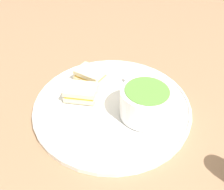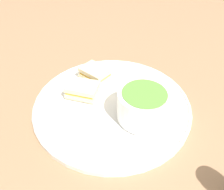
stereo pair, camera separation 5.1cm
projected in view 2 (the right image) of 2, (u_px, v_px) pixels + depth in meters
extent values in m
plane|color=#8E6B4C|center=(112.00, 106.00, 0.54)|extent=(2.40, 2.40, 0.00)
cylinder|color=white|center=(112.00, 104.00, 0.53)|extent=(0.38, 0.38, 0.01)
torus|color=white|center=(112.00, 102.00, 0.53)|extent=(0.37, 0.37, 0.01)
cylinder|color=white|center=(142.00, 115.00, 0.48)|extent=(0.06, 0.06, 0.01)
cylinder|color=white|center=(143.00, 105.00, 0.47)|extent=(0.11, 0.11, 0.07)
cylinder|color=#568938|center=(145.00, 94.00, 0.44)|extent=(0.09, 0.09, 0.01)
cube|color=silver|center=(145.00, 92.00, 0.55)|extent=(0.06, 0.05, 0.00)
ellipsoid|color=silver|center=(133.00, 81.00, 0.58)|extent=(0.04, 0.04, 0.01)
cube|color=beige|center=(95.00, 76.00, 0.59)|extent=(0.09, 0.09, 0.01)
cube|color=gold|center=(95.00, 73.00, 0.59)|extent=(0.08, 0.09, 0.01)
cube|color=beige|center=(95.00, 70.00, 0.58)|extent=(0.09, 0.09, 0.01)
cube|color=beige|center=(83.00, 93.00, 0.54)|extent=(0.07, 0.08, 0.01)
cube|color=gold|center=(83.00, 90.00, 0.53)|extent=(0.06, 0.08, 0.01)
cube|color=beige|center=(82.00, 87.00, 0.53)|extent=(0.07, 0.08, 0.01)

